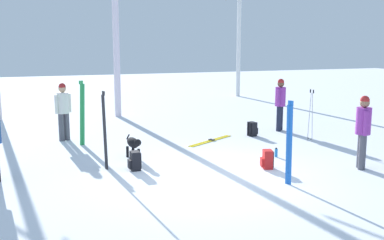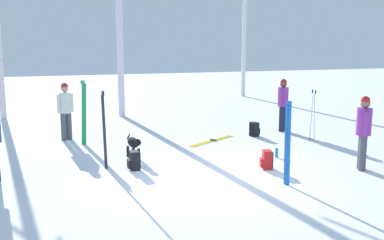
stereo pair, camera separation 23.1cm
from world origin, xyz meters
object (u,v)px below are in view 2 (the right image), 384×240
Objects in this scene: backpack_0 at (134,161)px; backpack_2 at (254,129)px; ski_pair_planted_0 at (104,130)px; ski_poles_0 at (313,114)px; person_2 at (364,128)px; birch_tree_3 at (244,34)px; ski_pair_planted_2 at (84,113)px; birch_tree_2 at (120,31)px; backpack_1 at (267,160)px; water_bottle_0 at (277,153)px; person_0 at (65,108)px; ski_pair_planted_1 at (288,144)px; person_1 at (283,101)px; ski_pair_lying_0 at (212,141)px; dog at (134,144)px.

backpack_0 and backpack_2 have the same top height.
ski_poles_0 is at bearing 9.35° from ski_pair_planted_0.
person_2 is 13.99m from birch_tree_3.
birch_tree_2 is (1.80, 4.56, 2.36)m from ski_pair_planted_2.
person_2 is 0.26× the size of birch_tree_2.
water_bottle_0 is (0.72, 0.87, -0.10)m from backpack_1.
ski_poles_0 is (6.16, 1.01, -0.09)m from ski_pair_planted_0.
backpack_1 is 14.06m from birch_tree_3.
birch_tree_2 is (1.54, 7.22, 2.37)m from ski_pair_planted_0.
ski_pair_planted_2 is 0.28× the size of birch_tree_2.
person_0 is at bearing 143.34° from water_bottle_0.
water_bottle_0 is at bearing 67.04° from ski_pair_planted_1.
birch_tree_3 is at bearing 74.13° from person_1.
ski_poles_0 is at bearing -87.27° from person_1.
ski_pair_lying_0 is 0.26× the size of birch_tree_2.
ski_pair_planted_1 is 3.53m from backpack_0.
ski_pair_planted_0 is at bearing -78.00° from person_0.
person_2 is at bearing -18.51° from ski_pair_planted_0.
dog is at bearing -176.41° from ski_poles_0.
backpack_0 is (0.88, -2.97, -0.70)m from ski_pair_planted_2.
ski_pair_planted_0 is at bearing 175.89° from water_bottle_0.
birch_tree_3 is (8.87, 8.94, 2.31)m from ski_pair_planted_2.
backpack_0 is (-5.46, -3.00, -0.77)m from person_1.
dog is 4.35m from backpack_2.
ski_poles_0 reaches higher than backpack_2.
ski_pair_planted_2 is 1.08× the size of ski_pair_lying_0.
ski_pair_planted_0 is at bearing -126.61° from birch_tree_3.
birch_tree_2 reaches higher than person_0.
birch_tree_3 reaches higher than person_2.
ski_pair_lying_0 is at bearing -170.30° from backpack_2.
person_2 reaches higher than ski_poles_0.
dog is at bearing 146.22° from backpack_1.
ski_pair_planted_1 is at bearing -128.99° from ski_poles_0.
backpack_2 is 0.07× the size of birch_tree_3.
person_1 is at bearing 15.01° from ski_pair_lying_0.
ski_pair_planted_0 reaches higher than ski_poles_0.
ski_poles_0 is 0.25× the size of birch_tree_3.
birch_tree_2 is 8.32m from birch_tree_3.
dog is at bearing 40.44° from ski_pair_planted_0.
ski_pair_planted_0 is at bearing 161.49° from person_2.
ski_poles_0 is at bearing -14.32° from ski_pair_planted_2.
water_bottle_0 is 8.61m from birch_tree_2.
person_1 is at bearing 28.78° from backpack_0.
person_0 is 7.30m from ski_poles_0.
ski_pair_planted_1 reaches higher than person_0.
ski_pair_lying_0 is 3.15m from backpack_1.
ski_pair_planted_0 reaches higher than backpack_1.
backpack_2 is (1.29, 3.39, 0.00)m from backpack_1.
person_1 is 7.28× the size of water_bottle_0.
person_1 is at bearing 92.73° from ski_poles_0.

